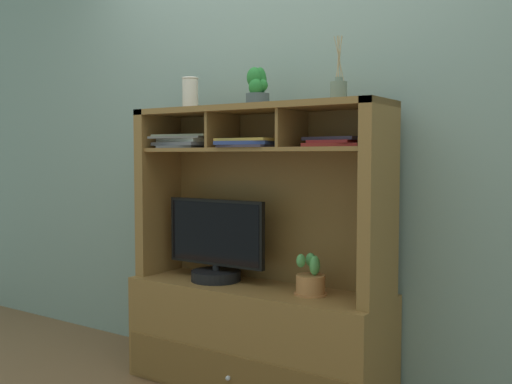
% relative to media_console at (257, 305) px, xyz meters
% --- Properties ---
extents(back_wall, '(6.00, 0.02, 2.80)m').
position_rel_media_console_xyz_m(back_wall, '(0.00, 0.24, 0.97)').
color(back_wall, gray).
rests_on(back_wall, ground).
extents(media_console, '(1.36, 0.47, 1.43)m').
position_rel_media_console_xyz_m(media_console, '(0.00, 0.00, 0.00)').
color(media_console, olive).
rests_on(media_console, ground).
extents(tv_monitor, '(0.59, 0.26, 0.43)m').
position_rel_media_console_xyz_m(tv_monitor, '(-0.24, -0.03, 0.28)').
color(tv_monitor, black).
rests_on(tv_monitor, media_console).
extents(potted_orchid, '(0.16, 0.16, 0.19)m').
position_rel_media_console_xyz_m(potted_orchid, '(0.32, -0.03, 0.17)').
color(potted_orchid, '#BA7843').
rests_on(potted_orchid, media_console).
extents(magazine_stack_left, '(0.29, 0.23, 0.05)m').
position_rel_media_console_xyz_m(magazine_stack_left, '(0.42, 0.03, 0.82)').
color(magazine_stack_left, '#B12E29').
rests_on(magazine_stack_left, media_console).
extents(magazine_stack_centre, '(0.35, 0.24, 0.07)m').
position_rel_media_console_xyz_m(magazine_stack_centre, '(-0.44, -0.04, 0.83)').
color(magazine_stack_centre, '#595A61').
rests_on(magazine_stack_centre, media_console).
extents(magazine_stack_right, '(0.30, 0.25, 0.04)m').
position_rel_media_console_xyz_m(magazine_stack_right, '(-0.01, -0.06, 0.82)').
color(magazine_stack_right, '#3A3346').
rests_on(magazine_stack_right, media_console).
extents(diffuser_bottle, '(0.08, 0.08, 0.29)m').
position_rel_media_console_xyz_m(diffuser_bottle, '(0.44, 0.01, 1.05)').
color(diffuser_bottle, slate).
rests_on(diffuser_bottle, media_console).
extents(potted_succulent, '(0.13, 0.13, 0.19)m').
position_rel_media_console_xyz_m(potted_succulent, '(0.00, 0.01, 1.09)').
color(potted_succulent, '#47545A').
rests_on(potted_succulent, media_console).
extents(ceramic_vase, '(0.09, 0.09, 0.17)m').
position_rel_media_console_xyz_m(ceramic_vase, '(-0.44, 0.02, 1.09)').
color(ceramic_vase, silver).
rests_on(ceramic_vase, media_console).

